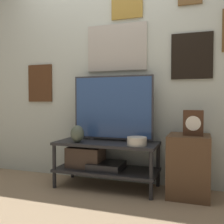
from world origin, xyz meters
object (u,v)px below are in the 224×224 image
at_px(vase_wide_bowl, 137,141).
at_px(television, 113,108).
at_px(vase_urn_stoneware, 77,134).
at_px(mantel_clock, 193,123).

bearing_deg(vase_wide_bowl, television, 146.46).
relative_size(vase_wide_bowl, vase_urn_stoneware, 1.07).
distance_m(vase_urn_stoneware, mantel_clock, 1.20).
bearing_deg(mantel_clock, television, 172.54).
xyz_separation_m(vase_wide_bowl, vase_urn_stoneware, (-0.66, -0.01, 0.05)).
relative_size(television, mantel_clock, 3.71).
bearing_deg(vase_urn_stoneware, vase_wide_bowl, 0.82).
distance_m(television, vase_urn_stoneware, 0.49).
relative_size(vase_urn_stoneware, mantel_clock, 0.74).
bearing_deg(mantel_clock, vase_urn_stoneware, -174.43).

